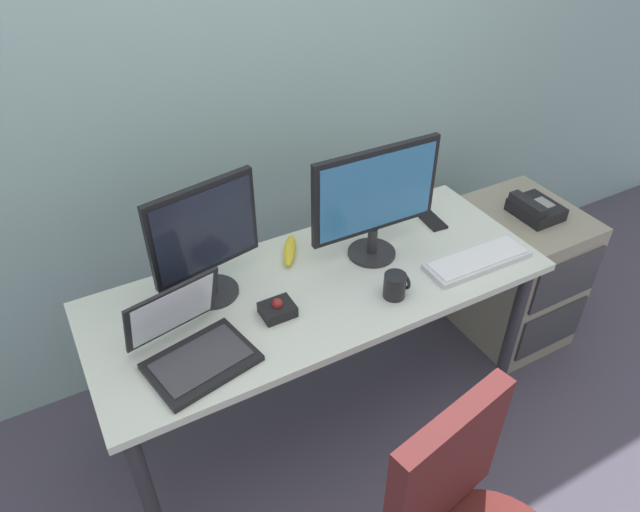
# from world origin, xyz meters

# --- Properties ---
(ground_plane) EXTENTS (8.00, 8.00, 0.00)m
(ground_plane) POSITION_xyz_m (0.00, 0.00, 0.00)
(ground_plane) COLOR #4A4453
(back_wall) EXTENTS (6.00, 0.10, 2.80)m
(back_wall) POSITION_xyz_m (0.00, 0.68, 1.40)
(back_wall) COLOR #90B0AE
(back_wall) RESTS_ON ground
(desk) EXTENTS (1.63, 0.65, 0.74)m
(desk) POSITION_xyz_m (0.00, 0.00, 0.66)
(desk) COLOR silver
(desk) RESTS_ON ground
(file_cabinet) EXTENTS (0.42, 0.53, 0.68)m
(file_cabinet) POSITION_xyz_m (1.07, 0.04, 0.34)
(file_cabinet) COLOR gray
(file_cabinet) RESTS_ON ground
(desk_phone) EXTENTS (0.17, 0.20, 0.09)m
(desk_phone) POSITION_xyz_m (1.07, 0.02, 0.71)
(desk_phone) COLOR black
(desk_phone) RESTS_ON file_cabinet
(monitor_main) EXTENTS (0.50, 0.18, 0.44)m
(monitor_main) POSITION_xyz_m (0.25, 0.05, 0.99)
(monitor_main) COLOR #262628
(monitor_main) RESTS_ON desk
(monitor_side) EXTENTS (0.38, 0.18, 0.43)m
(monitor_side) POSITION_xyz_m (-0.35, 0.13, 0.98)
(monitor_side) COLOR #262628
(monitor_side) RESTS_ON desk
(keyboard) EXTENTS (0.41, 0.14, 0.03)m
(keyboard) POSITION_xyz_m (0.56, -0.18, 0.76)
(keyboard) COLOR silver
(keyboard) RESTS_ON desk
(laptop) EXTENTS (0.36, 0.35, 0.23)m
(laptop) POSITION_xyz_m (-0.51, -0.11, 0.80)
(laptop) COLOR black
(laptop) RESTS_ON desk
(trackball_mouse) EXTENTS (0.11, 0.09, 0.07)m
(trackball_mouse) POSITION_xyz_m (-0.20, -0.07, 0.77)
(trackball_mouse) COLOR black
(trackball_mouse) RESTS_ON desk
(coffee_mug) EXTENTS (0.09, 0.08, 0.09)m
(coffee_mug) POSITION_xyz_m (0.19, -0.18, 0.79)
(coffee_mug) COLOR black
(coffee_mug) RESTS_ON desk
(cell_phone) EXTENTS (0.08, 0.15, 0.01)m
(cell_phone) POSITION_xyz_m (0.59, 0.12, 0.75)
(cell_phone) COLOR black
(cell_phone) RESTS_ON desk
(banana) EXTENTS (0.14, 0.19, 0.04)m
(banana) POSITION_xyz_m (-0.02, 0.20, 0.76)
(banana) COLOR yellow
(banana) RESTS_ON desk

